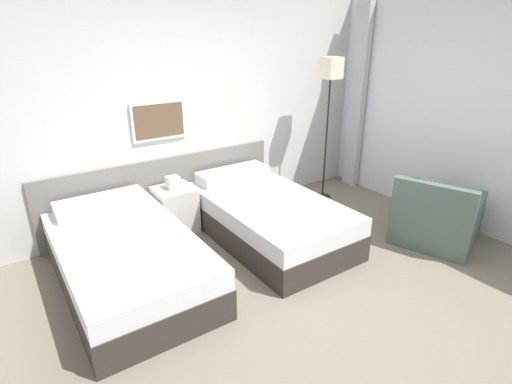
# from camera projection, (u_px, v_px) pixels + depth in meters

# --- Properties ---
(ground_plane) EXTENTS (16.00, 16.00, 0.00)m
(ground_plane) POSITION_uv_depth(u_px,v_px,m) (302.00, 291.00, 3.71)
(ground_plane) COLOR slate
(wall_headboard) EXTENTS (10.00, 0.10, 2.70)m
(wall_headboard) POSITION_uv_depth(u_px,v_px,m) (192.00, 115.00, 4.80)
(wall_headboard) COLOR silver
(wall_headboard) RESTS_ON ground_plane
(wall_window) EXTENTS (0.21, 4.56, 2.70)m
(wall_window) POSITION_uv_depth(u_px,v_px,m) (488.00, 118.00, 4.44)
(wall_window) COLOR white
(wall_window) RESTS_ON ground_plane
(bed_near_door) EXTENTS (1.14, 2.01, 0.62)m
(bed_near_door) POSITION_uv_depth(u_px,v_px,m) (127.00, 259.00, 3.74)
(bed_near_door) COLOR #332D28
(bed_near_door) RESTS_ON ground_plane
(bed_near_window) EXTENTS (1.14, 2.01, 0.62)m
(bed_near_window) POSITION_uv_depth(u_px,v_px,m) (267.00, 217.00, 4.58)
(bed_near_window) COLOR #332D28
(bed_near_window) RESTS_ON ground_plane
(nightstand) EXTENTS (0.44, 0.42, 0.69)m
(nightstand) POSITION_uv_depth(u_px,v_px,m) (175.00, 209.00, 4.71)
(nightstand) COLOR beige
(nightstand) RESTS_ON ground_plane
(floor_lamp) EXTENTS (0.24, 0.24, 1.93)m
(floor_lamp) POSITION_uv_depth(u_px,v_px,m) (330.00, 81.00, 5.15)
(floor_lamp) COLOR black
(floor_lamp) RESTS_ON ground_plane
(armchair) EXTENTS (1.07, 1.06, 0.79)m
(armchair) POSITION_uv_depth(u_px,v_px,m) (436.00, 220.00, 4.51)
(armchair) COLOR #4C6056
(armchair) RESTS_ON ground_plane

